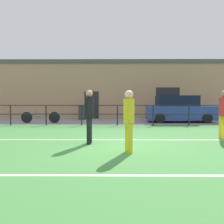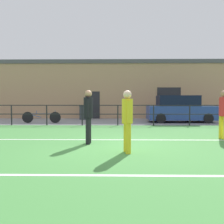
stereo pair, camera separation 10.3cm
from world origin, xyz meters
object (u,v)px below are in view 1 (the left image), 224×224
player_striker (224,112)px  trash_bin_0 (82,112)px  player_goalkeeper (89,113)px  player_winger (129,117)px  parked_car_red (179,110)px  bicycle_parked_1 (40,117)px

player_striker → trash_bin_0: player_striker is taller
player_goalkeeper → player_winger: bearing=-138.1°
player_winger → trash_bin_0: player_winger is taller
player_striker → trash_bin_0: (-6.25, 8.56, -0.46)m
player_goalkeeper → parked_car_red: parked_car_red is taller
player_goalkeeper → bicycle_parked_1: 7.79m
bicycle_parked_1 → trash_bin_0: trash_bin_0 is taller
bicycle_parked_1 → player_striker: bearing=-34.6°
player_goalkeeper → player_striker: (4.75, 0.99, 0.02)m
trash_bin_0 → player_winger: bearing=-76.1°
player_striker → player_goalkeeper: bearing=89.2°
player_goalkeeper → trash_bin_0: (-1.51, 9.55, -0.44)m
player_striker → trash_bin_0: size_ratio=1.71×
player_striker → bicycle_parked_1: (-8.46, 5.83, -0.61)m
player_striker → bicycle_parked_1: player_striker is taller
player_winger → parked_car_red: bearing=146.5°
player_winger → bicycle_parked_1: size_ratio=0.69×
parked_car_red → trash_bin_0: bearing=162.9°
player_striker → parked_car_red: (0.21, 6.57, -0.17)m
player_goalkeeper → player_striker: size_ratio=0.98×
parked_car_red → bicycle_parked_1: (-8.68, -0.74, -0.44)m
player_goalkeeper → player_striker: bearing=-78.2°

